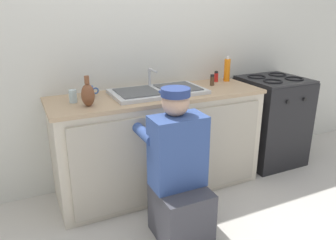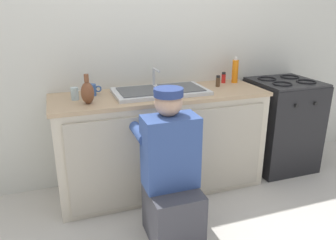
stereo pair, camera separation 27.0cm
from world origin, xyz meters
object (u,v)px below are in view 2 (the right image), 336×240
object	(u,v)px
sink_double_basin	(160,91)
coffee_mug	(92,90)
soap_bottle_orange	(235,71)
plumber_person	(171,179)
spice_bottle_red	(224,78)
stove_range	(281,124)
spice_bottle_pepper	(218,81)
water_glass	(75,94)
vase_decorative	(88,92)

from	to	relation	value
sink_double_basin	coffee_mug	distance (m)	0.58
coffee_mug	soap_bottle_orange	world-z (taller)	soap_bottle_orange
plumber_person	spice_bottle_red	xyz separation A→B (m)	(0.85, 0.86, 0.50)
coffee_mug	spice_bottle_red	bearing A→B (deg)	2.88
sink_double_basin	stove_range	bearing A→B (deg)	-0.10
stove_range	coffee_mug	distance (m)	1.94
coffee_mug	spice_bottle_red	size ratio (longest dim) A/B	1.20
stove_range	soap_bottle_orange	bearing A→B (deg)	162.88
spice_bottle_red	spice_bottle_pepper	bearing A→B (deg)	-135.46
water_glass	spice_bottle_pepper	size ratio (longest dim) A/B	0.95
plumber_person	coffee_mug	xyz separation A→B (m)	(-0.42, 0.80, 0.49)
soap_bottle_orange	sink_double_basin	bearing A→B (deg)	-169.59
vase_decorative	stove_range	bearing A→B (deg)	3.80
plumber_person	vase_decorative	size ratio (longest dim) A/B	4.80
spice_bottle_pepper	soap_bottle_orange	world-z (taller)	soap_bottle_orange
stove_range	water_glass	distance (m)	2.08
sink_double_basin	stove_range	world-z (taller)	sink_double_basin
stove_range	plumber_person	bearing A→B (deg)	-154.71
water_glass	vase_decorative	distance (m)	0.18
water_glass	spice_bottle_pepper	distance (m)	1.29
vase_decorative	soap_bottle_orange	distance (m)	1.46
vase_decorative	coffee_mug	bearing A→B (deg)	76.62
coffee_mug	spice_bottle_pepper	world-z (taller)	spice_bottle_pepper
stove_range	soap_bottle_orange	size ratio (longest dim) A/B	3.73
sink_double_basin	stove_range	xyz separation A→B (m)	(1.31, -0.00, -0.46)
sink_double_basin	water_glass	size ratio (longest dim) A/B	8.00
spice_bottle_pepper	soap_bottle_orange	xyz separation A→B (m)	(0.23, 0.10, 0.06)
plumber_person	spice_bottle_pepper	bearing A→B (deg)	45.52
plumber_person	vase_decorative	world-z (taller)	vase_decorative
stove_range	vase_decorative	xyz separation A→B (m)	(-1.93, -0.13, 0.53)
vase_decorative	spice_bottle_red	xyz separation A→B (m)	(1.33, 0.30, -0.04)
coffee_mug	spice_bottle_pepper	distance (m)	1.15
plumber_person	coffee_mug	size ratio (longest dim) A/B	8.76
spice_bottle_red	water_glass	bearing A→B (deg)	-173.83
water_glass	soap_bottle_orange	xyz separation A→B (m)	(1.52, 0.13, 0.06)
water_glass	spice_bottle_pepper	bearing A→B (deg)	1.34
sink_double_basin	vase_decorative	world-z (taller)	vase_decorative
spice_bottle_pepper	water_glass	bearing A→B (deg)	-178.66
stove_range	spice_bottle_red	size ratio (longest dim) A/B	8.89
stove_range	soap_bottle_orange	world-z (taller)	soap_bottle_orange
vase_decorative	spice_bottle_red	distance (m)	1.36
stove_range	spice_bottle_pepper	bearing A→B (deg)	175.91
coffee_mug	sink_double_basin	bearing A→B (deg)	-10.85
plumber_person	water_glass	xyz separation A→B (m)	(-0.57, 0.71, 0.50)
coffee_mug	vase_decorative	bearing A→B (deg)	-103.38
sink_double_basin	plumber_person	size ratio (longest dim) A/B	0.72
sink_double_basin	coffee_mug	world-z (taller)	sink_double_basin
water_glass	vase_decorative	world-z (taller)	vase_decorative
vase_decorative	sink_double_basin	bearing A→B (deg)	11.79
coffee_mug	spice_bottle_red	world-z (taller)	spice_bottle_red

